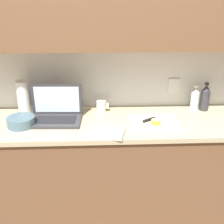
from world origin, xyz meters
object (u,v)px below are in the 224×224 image
bottle_green_soda (195,99)px  bowl_white (21,122)px  laptop (56,112)px  bottle_oil_tall (205,98)px  knife (152,119)px  paper_towel_roll (24,97)px  cutting_board (154,122)px  measuring_cup (101,106)px  lemon_half_cut (156,122)px

bottle_green_soda → bowl_white: size_ratio=1.08×
laptop → bottle_oil_tall: bearing=9.0°
laptop → knife: size_ratio=1.64×
laptop → bottle_green_soda: laptop is taller
laptop → paper_towel_roll: 0.31m
cutting_board → bottle_green_soda: bottle_green_soda is taller
laptop → bottle_green_soda: size_ratio=1.84×
bottle_green_soda → bowl_white: bearing=-169.7°
bottle_green_soda → paper_towel_roll: bearing=179.6°
bottle_green_soda → measuring_cup: bearing=179.7°
cutting_board → bottle_green_soda: 0.44m
cutting_board → bottle_oil_tall: 0.52m
measuring_cup → cutting_board: bearing=-30.8°
bottle_green_soda → paper_towel_roll: paper_towel_roll is taller
cutting_board → bottle_oil_tall: bearing=26.8°
cutting_board → paper_towel_roll: size_ratio=1.35×
laptop → lemon_half_cut: 0.75m
laptop → knife: bearing=-2.4°
cutting_board → bowl_white: bearing=-179.1°
measuring_cup → paper_towel_roll: bearing=179.6°
bottle_green_soda → laptop: bearing=-172.8°
measuring_cup → laptop: bearing=-157.3°
knife → paper_towel_roll: size_ratio=0.91×
bottle_oil_tall → bowl_white: bottle_oil_tall is taller
bowl_white → measuring_cup: bearing=23.1°
lemon_half_cut → paper_towel_roll: 1.05m
paper_towel_roll → bowl_white: bearing=-83.8°
lemon_half_cut → laptop: bearing=169.7°
cutting_board → bowl_white: size_ratio=1.80×
bottle_green_soda → paper_towel_roll: 1.37m
bottle_oil_tall → bowl_white: (-1.42, -0.24, -0.07)m
bottle_green_soda → bottle_oil_tall: bottle_oil_tall is taller
knife → bottle_green_soda: size_ratio=1.12×
cutting_board → lemon_half_cut: size_ratio=5.28×
cutting_board → knife: size_ratio=1.48×
lemon_half_cut → paper_towel_roll: (-1.00, 0.28, 0.11)m
bottle_green_soda → bottle_oil_tall: size_ratio=0.92×
bottle_green_soda → lemon_half_cut: bearing=-143.3°
laptop → lemon_half_cut: bearing=-8.0°
knife → paper_towel_roll: bearing=135.8°
lemon_half_cut → measuring_cup: bearing=144.9°
knife → bottle_oil_tall: bottle_oil_tall is taller
bowl_white → paper_towel_roll: size_ratio=0.75×
laptop → bottle_oil_tall: 1.19m
lemon_half_cut → paper_towel_roll: paper_towel_roll is taller
cutting_board → paper_towel_roll: 1.03m
knife → bottle_oil_tall: 0.51m
lemon_half_cut → measuring_cup: measuring_cup is taller
cutting_board → knife: 0.03m
knife → bowl_white: 0.96m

